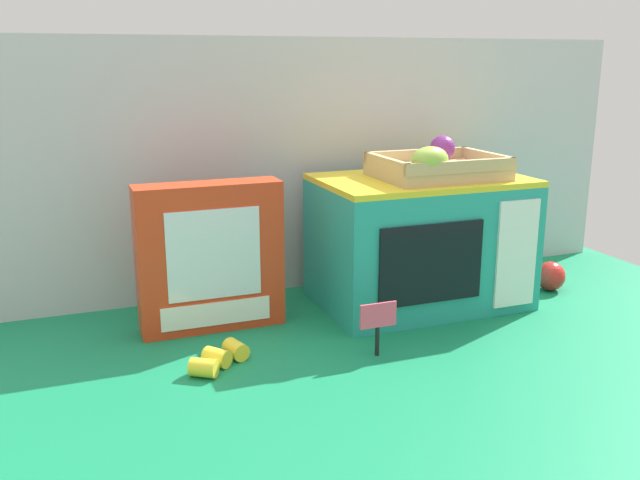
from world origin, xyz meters
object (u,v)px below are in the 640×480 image
at_px(price_sign, 378,321).
at_px(cookie_set_box, 210,257).
at_px(food_groups_crate, 437,167).
at_px(loose_toy_apple, 550,276).
at_px(toy_microwave, 420,241).
at_px(loose_toy_banana, 219,358).

bearing_deg(price_sign, cookie_set_box, 135.52).
bearing_deg(cookie_set_box, food_groups_crate, -4.78).
xyz_separation_m(food_groups_crate, price_sign, (-0.23, -0.20, -0.23)).
bearing_deg(food_groups_crate, cookie_set_box, 175.22).
xyz_separation_m(price_sign, loose_toy_apple, (0.53, 0.19, -0.03)).
bearing_deg(cookie_set_box, loose_toy_apple, -4.03).
bearing_deg(toy_microwave, cookie_set_box, 177.82).
bearing_deg(toy_microwave, food_groups_crate, -45.64).
height_order(food_groups_crate, price_sign, food_groups_crate).
height_order(cookie_set_box, price_sign, cookie_set_box).
bearing_deg(price_sign, loose_toy_apple, 19.45).
height_order(toy_microwave, cookie_set_box, cookie_set_box).
bearing_deg(loose_toy_banana, cookie_set_box, 80.73).
bearing_deg(loose_toy_banana, toy_microwave, 19.26).
distance_m(cookie_set_box, loose_toy_apple, 0.79).
xyz_separation_m(toy_microwave, loose_toy_banana, (-0.48, -0.17, -0.12)).
relative_size(toy_microwave, cookie_set_box, 1.48).
bearing_deg(toy_microwave, loose_toy_banana, -160.74).
xyz_separation_m(toy_microwave, cookie_set_box, (-0.45, 0.02, 0.01)).
bearing_deg(cookie_set_box, price_sign, -44.48).
relative_size(loose_toy_banana, loose_toy_apple, 1.76).
xyz_separation_m(food_groups_crate, cookie_set_box, (-0.47, 0.04, -0.16)).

